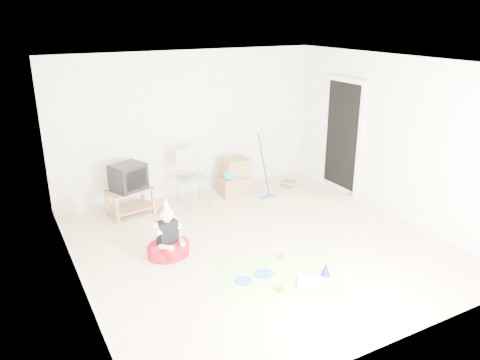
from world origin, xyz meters
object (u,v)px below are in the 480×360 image
tv_stand (130,200)px  crt_tv (128,177)px  cardboard_boxes (234,178)px  seated_woman (168,243)px  folding_chair (192,178)px  birthday_cake (309,282)px

tv_stand → crt_tv: 0.40m
cardboard_boxes → seated_woman: (-1.91, -1.64, -0.14)m
seated_woman → folding_chair: bearing=56.2°
crt_tv → birthday_cake: bearing=-90.0°
crt_tv → tv_stand: bearing=-22.7°
seated_woman → birthday_cake: seated_woman is taller
seated_woman → birthday_cake: 2.02m
tv_stand → folding_chair: size_ratio=0.76×
tv_stand → birthday_cake: (1.34, -3.19, -0.23)m
tv_stand → birthday_cake: bearing=-67.3°
birthday_cake → seated_woman: bearing=129.3°
tv_stand → folding_chair: bearing=-5.7°
tv_stand → crt_tv: (-0.00, 0.00, 0.40)m
crt_tv → folding_chair: bearing=-28.4°
cardboard_boxes → seated_woman: size_ratio=0.78×
tv_stand → cardboard_boxes: 1.97m
folding_chair → seated_woman: folding_chair is taller
folding_chair → seated_woman: (-1.02, -1.53, -0.31)m
seated_woman → cardboard_boxes: bearing=40.7°
crt_tv → cardboard_boxes: crt_tv is taller
tv_stand → seated_woman: size_ratio=0.90×
crt_tv → cardboard_boxes: bearing=-22.6°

